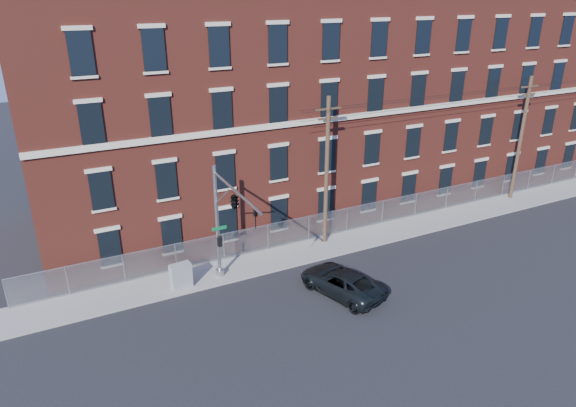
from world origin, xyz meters
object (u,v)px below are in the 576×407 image
(pickup_truck, at_px, (342,282))
(utility_cabinet, at_px, (181,276))
(utility_pole_near, at_px, (327,170))
(traffic_signal_mast, at_px, (230,209))

(pickup_truck, distance_m, utility_cabinet, 9.29)
(utility_pole_near, xyz_separation_m, pickup_truck, (-2.37, -5.93, -4.61))
(traffic_signal_mast, relative_size, pickup_truck, 1.33)
(utility_cabinet, bearing_deg, traffic_signal_mast, -45.68)
(pickup_truck, height_order, utility_cabinet, utility_cabinet)
(traffic_signal_mast, height_order, pickup_truck, traffic_signal_mast)
(pickup_truck, bearing_deg, utility_pole_near, -128.84)
(utility_pole_near, relative_size, utility_cabinet, 6.63)
(traffic_signal_mast, distance_m, utility_cabinet, 5.53)
(utility_cabinet, bearing_deg, pickup_truck, -35.67)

